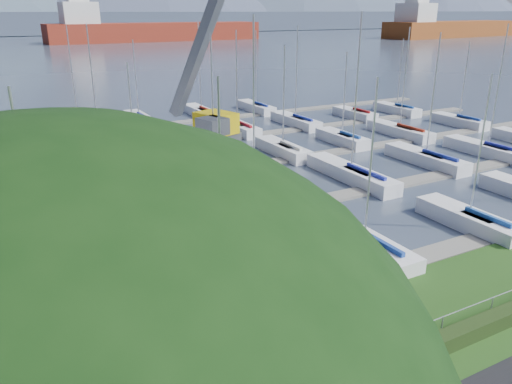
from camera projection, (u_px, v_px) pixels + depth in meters
water at (5, 40)px, 234.36m from camera, size 800.00×540.00×0.20m
hedge at (411, 356)px, 18.94m from camera, size 80.00×0.70×0.70m
fence at (406, 331)px, 18.98m from camera, size 80.00×0.04×0.04m
docks at (175, 177)px, 40.95m from camera, size 90.00×41.60×0.25m
crane at (214, 97)px, 44.85m from camera, size 7.30×13.06×22.35m
cargo_ship_mid at (148, 32)px, 222.56m from camera, size 95.73×20.19×21.50m
cargo_ship_east at (447, 29)px, 255.85m from camera, size 87.98×27.03×21.50m
sailboat_fleet at (127, 109)px, 39.73m from camera, size 74.92×49.15×13.20m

